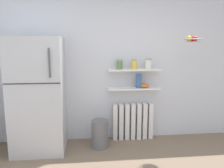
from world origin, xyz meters
TOP-DOWN VIEW (x-y plane):
  - back_wall at (0.00, 2.05)m, footprint 7.04×0.10m
  - refrigerator at (-1.29, 1.67)m, footprint 0.78×0.70m
  - radiator at (0.24, 1.92)m, footprint 0.71×0.12m
  - wall_shelf_lower at (0.24, 1.89)m, footprint 0.88×0.22m
  - wall_shelf_upper at (0.24, 1.89)m, footprint 0.88×0.22m
  - storage_jar_0 at (-0.01, 1.89)m, footprint 0.10×0.10m
  - storage_jar_1 at (0.24, 1.89)m, footprint 0.09×0.09m
  - storage_jar_2 at (0.49, 1.89)m, footprint 0.11×0.11m
  - vase at (0.33, 1.89)m, footprint 0.09×0.09m
  - shelf_bowl at (0.43, 1.89)m, footprint 0.16×0.16m
  - trash_bin at (-0.35, 1.64)m, footprint 0.27×0.27m
  - hanging_fruit_basket at (1.03, 1.46)m, footprint 0.29×0.29m

SIDE VIEW (x-z plane):
  - trash_bin at x=-0.35m, z-range 0.00..0.45m
  - radiator at x=0.24m, z-range 0.00..0.64m
  - refrigerator at x=-1.29m, z-range 0.00..1.76m
  - wall_shelf_lower at x=0.24m, z-range 0.90..0.93m
  - shelf_bowl at x=0.43m, z-range 0.93..1.00m
  - vase at x=0.33m, z-range 0.93..1.16m
  - wall_shelf_upper at x=0.24m, z-range 1.22..1.25m
  - back_wall at x=0.00m, z-range 0.00..2.60m
  - storage_jar_1 at x=0.24m, z-range 1.25..1.41m
  - storage_jar_0 at x=-0.01m, z-range 1.25..1.41m
  - storage_jar_2 at x=0.49m, z-range 1.25..1.42m
  - hanging_fruit_basket at x=1.03m, z-range 1.68..1.77m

